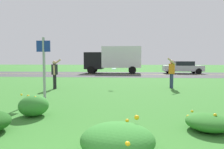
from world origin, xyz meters
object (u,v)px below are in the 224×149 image
at_px(frisbee_pale_blue, 114,69).
at_px(person_thrower_dark_shirt, 55,72).
at_px(person_catcher_orange_shirt, 172,71).
at_px(sign_post_near_path, 44,62).
at_px(box_truck_black, 114,58).
at_px(car_silver_center_left, 183,67).

bearing_deg(frisbee_pale_blue, person_thrower_dark_shirt, -167.70).
xyz_separation_m(person_thrower_dark_shirt, person_catcher_orange_shirt, (6.45, 0.86, 0.03)).
relative_size(person_thrower_dark_shirt, person_catcher_orange_shirt, 0.96).
xyz_separation_m(person_thrower_dark_shirt, frisbee_pale_blue, (3.21, 0.70, 0.16)).
bearing_deg(person_thrower_dark_shirt, frisbee_pale_blue, 12.30).
height_order(sign_post_near_path, frisbee_pale_blue, sign_post_near_path).
relative_size(person_catcher_orange_shirt, box_truck_black, 0.26).
bearing_deg(car_silver_center_left, person_thrower_dark_shirt, -126.90).
bearing_deg(frisbee_pale_blue, person_catcher_orange_shirt, 2.75).
distance_m(frisbee_pale_blue, box_truck_black, 13.27).
xyz_separation_m(frisbee_pale_blue, car_silver_center_left, (7.24, 13.21, -0.35)).
bearing_deg(box_truck_black, sign_post_near_path, -95.49).
xyz_separation_m(car_silver_center_left, box_truck_black, (-8.17, 0.00, 1.06)).
height_order(person_thrower_dark_shirt, person_catcher_orange_shirt, person_catcher_orange_shirt).
bearing_deg(box_truck_black, frisbee_pale_blue, -85.95).
bearing_deg(box_truck_black, car_silver_center_left, 0.00).
relative_size(person_thrower_dark_shirt, frisbee_pale_blue, 5.97).
height_order(person_catcher_orange_shirt, box_truck_black, box_truck_black).
distance_m(person_thrower_dark_shirt, box_truck_black, 14.13).
height_order(person_catcher_orange_shirt, car_silver_center_left, person_catcher_orange_shirt).
xyz_separation_m(person_thrower_dark_shirt, car_silver_center_left, (10.45, 13.91, -0.19)).
xyz_separation_m(sign_post_near_path, frisbee_pale_blue, (2.55, 3.62, -0.42)).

